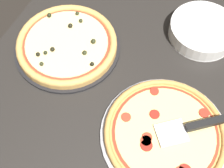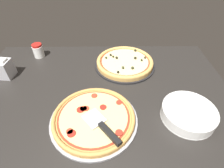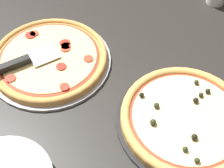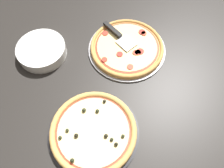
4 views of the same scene
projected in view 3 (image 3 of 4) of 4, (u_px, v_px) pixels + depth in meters
ground_plane at (86, 74)px, 101.16cm from camera, size 143.51×112.00×3.60cm
pizza_pan_front at (50, 61)px, 101.52cm from camera, size 39.62×39.62×1.00cm
pizza_front at (49, 57)px, 100.16cm from camera, size 37.24×37.24×2.47cm
pizza_pan_back at (184, 122)px, 86.87cm from camera, size 38.14×38.14×1.00cm
pizza_back at (186, 118)px, 85.19cm from camera, size 35.85×35.85×4.19cm
serving_spatula at (18, 63)px, 95.91cm from camera, size 17.22×19.59×2.00cm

